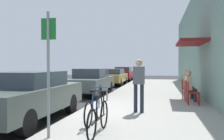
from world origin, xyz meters
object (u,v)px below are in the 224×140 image
Objects in this scene: bicycle_0 at (99,118)px; seated_patron_2 at (187,83)px; parked_car_3 at (123,74)px; cafe_chair_0 at (191,92)px; parked_car_0 at (28,95)px; parked_car_1 at (91,81)px; parking_meter at (107,83)px; cafe_chair_2 at (186,87)px; parked_car_2 at (113,77)px; bicycle_1 at (94,109)px; street_sign at (48,64)px; cafe_chair_1 at (189,89)px; seated_patron_1 at (190,85)px; pedestrian_standing at (139,81)px.

seated_patron_2 is at bearing 68.04° from bicycle_0.
parked_car_3 reaches higher than cafe_chair_0.
parked_car_1 is at bearing 90.00° from parked_car_0.
seated_patron_2 is at bearing 22.38° from parking_meter.
parking_meter is at bearing -156.99° from cafe_chair_2.
parked_car_1 is 5.90m from cafe_chair_0.
parked_car_2 is 2.57× the size of bicycle_1.
parked_car_0 is 2.45m from street_sign.
seated_patron_2 reaches higher than cafe_chair_1.
seated_patron_2 is (0.06, -0.02, 0.19)m from cafe_chair_2.
cafe_chair_0 is at bearing -90.01° from cafe_chair_1.
street_sign is 2.02× the size of seated_patron_1.
cafe_chair_1 is (2.82, 4.27, 0.14)m from bicycle_1.
cafe_chair_0 is 1.00× the size of cafe_chair_2.
parking_meter is 0.51× the size of street_sign.
parked_car_3 is (0.00, 18.17, -0.00)m from parked_car_0.
parked_car_3 is 19.60m from bicycle_0.
parked_car_3 is 5.06× the size of cafe_chair_1.
parked_car_0 is 12.65m from parked_car_2.
seated_patron_2 is (2.52, 6.24, 0.34)m from bicycle_0.
parked_car_2 is 13.13m from bicycle_1.
parked_car_0 is 5.06× the size of cafe_chair_2.
parking_meter reaches higher than bicycle_0.
seated_patron_1 is (4.97, -8.69, 0.12)m from parked_car_2.
pedestrian_standing is (1.01, 1.60, 0.64)m from bicycle_1.
cafe_chair_1 is 1.00× the size of cafe_chair_2.
parked_car_2 is 3.33× the size of parking_meter.
parking_meter is (1.55, -2.81, 0.15)m from parked_car_1.
parked_car_0 is 1.00× the size of parked_car_2.
parked_car_3 is at bearing 109.05° from cafe_chair_1.
bicycle_0 is at bearing -82.82° from parked_car_3.
parked_car_1 is at bearing -90.00° from parked_car_2.
seated_patron_1 is (4.97, 3.96, 0.07)m from parked_car_0.
cafe_chair_1 is at bearing -175.63° from seated_patron_1.
seated_patron_2 is at bearing 45.00° from parked_car_0.
seated_patron_1 reaches higher than cafe_chair_2.
seated_patron_2 reaches higher than cafe_chair_0.
street_sign is at bearing -116.96° from cafe_chair_2.
seated_patron_1 is at bearing 58.59° from street_sign.
cafe_chair_2 is (0.00, 1.03, 0.00)m from cafe_chair_1.
parking_meter is 3.39m from cafe_chair_1.
parking_meter is 5.33m from street_sign.
street_sign is 2.99× the size of cafe_chair_0.
parked_car_3 is 15.05m from seated_patron_1.
cafe_chair_2 is (4.91, 4.99, -0.12)m from parked_car_0.
street_sign reaches higher than bicycle_0.
parking_meter is at bearing -83.94° from parked_car_3.
seated_patron_1 is at bearing -70.73° from parked_car_3.
parked_car_1 is at bearing 100.51° from street_sign.
parked_car_1 is at bearing 107.33° from bicycle_1.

